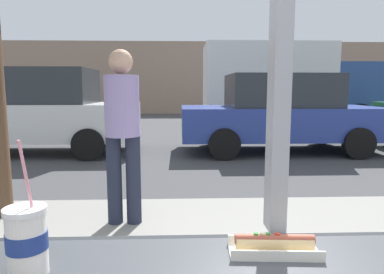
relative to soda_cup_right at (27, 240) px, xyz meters
The scene contains 9 objects.
ground_plane 8.26m from the soda_cup_right, 85.52° to the left, with size 60.00×60.00×0.00m, color #424244.
sidewalk_strip 2.12m from the soda_cup_right, 70.05° to the left, with size 16.00×2.80×0.13m, color gray.
building_facade_far 19.78m from the soda_cup_right, 88.15° to the left, with size 28.00×1.20×4.06m, color gray.
soda_cup_right is the anchor object (origin of this frame).
hotdog_tray_near 0.60m from the soda_cup_right, ahead, with size 0.24×0.11×0.05m.
parked_car_white 7.47m from the soda_cup_right, 111.86° to the left, with size 4.43×1.94×1.84m.
parked_car_blue 7.40m from the soda_cup_right, 69.44° to the left, with size 4.38×2.07×1.73m.
box_truck 12.95m from the soda_cup_right, 70.59° to the left, with size 6.31×2.44×3.03m.
pedestrian 2.46m from the soda_cup_right, 94.13° to the left, with size 0.32×0.32×1.63m.
Camera 1 is at (-0.29, -0.93, 1.40)m, focal length 32.47 mm.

